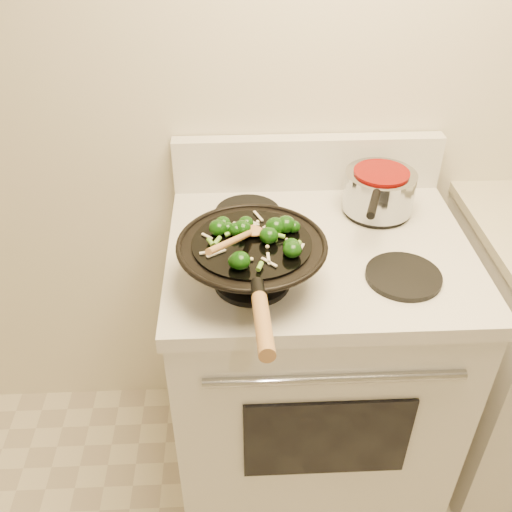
{
  "coord_description": "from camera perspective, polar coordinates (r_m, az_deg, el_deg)",
  "views": [
    {
      "loc": [
        -0.51,
        -0.02,
        1.77
      ],
      "look_at": [
        -0.46,
        1.0,
        1.01
      ],
      "focal_mm": 40.0,
      "sensor_mm": 36.0,
      "label": 1
    }
  ],
  "objects": [
    {
      "name": "stove",
      "position": [
        1.78,
        5.37,
        -10.68
      ],
      "size": [
        0.78,
        0.67,
        1.08
      ],
      "color": "silver",
      "rests_on": "ground"
    },
    {
      "name": "wok",
      "position": [
        1.3,
        -0.4,
        -0.38
      ],
      "size": [
        0.34,
        0.57,
        0.17
      ],
      "color": "black",
      "rests_on": "stove"
    },
    {
      "name": "stirfry",
      "position": [
        1.27,
        0.11,
        2.06
      ],
      "size": [
        0.23,
        0.24,
        0.04
      ],
      "color": "#0D3308",
      "rests_on": "wok"
    },
    {
      "name": "wooden_spoon",
      "position": [
        1.23,
        -1.55,
        1.95
      ],
      "size": [
        0.13,
        0.25,
        0.11
      ],
      "color": "#9B6D3D",
      "rests_on": "wok"
    },
    {
      "name": "saucepan",
      "position": [
        1.6,
        12.2,
        6.44
      ],
      "size": [
        0.19,
        0.3,
        0.11
      ],
      "color": "#979A9F",
      "rests_on": "stove"
    }
  ]
}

